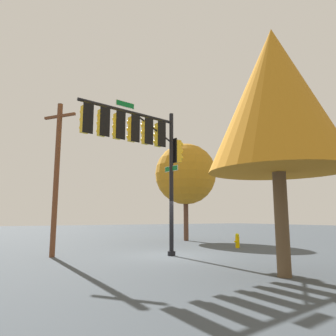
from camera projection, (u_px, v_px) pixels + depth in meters
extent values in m
plane|color=#3D444B|center=(172.00, 256.00, 14.50)|extent=(120.00, 120.00, 0.00)
cylinder|color=black|center=(171.00, 182.00, 15.03)|extent=(0.20, 0.20, 6.82)
cylinder|color=black|center=(172.00, 253.00, 14.51)|extent=(0.36, 0.36, 0.20)
cylinder|color=black|center=(130.00, 112.00, 13.95)|extent=(4.83, 0.92, 0.14)
cylinder|color=black|center=(154.00, 128.00, 14.72)|extent=(2.21, 0.44, 1.07)
cube|color=yellow|center=(159.00, 135.00, 14.90)|extent=(0.36, 0.39, 1.10)
cube|color=black|center=(162.00, 134.00, 14.74)|extent=(0.44, 0.09, 1.22)
sphere|color=#FF2018|center=(157.00, 129.00, 15.11)|extent=(0.22, 0.22, 0.22)
cylinder|color=yellow|center=(156.00, 128.00, 15.16)|extent=(0.25, 0.17, 0.23)
sphere|color=#855607|center=(157.00, 136.00, 15.06)|extent=(0.22, 0.22, 0.22)
cylinder|color=yellow|center=(156.00, 135.00, 15.11)|extent=(0.25, 0.17, 0.23)
sphere|color=#0B621E|center=(157.00, 143.00, 15.00)|extent=(0.22, 0.22, 0.22)
cylinder|color=yellow|center=(156.00, 142.00, 15.06)|extent=(0.25, 0.17, 0.23)
cube|color=yellow|center=(147.00, 132.00, 14.42)|extent=(0.36, 0.39, 1.10)
cube|color=black|center=(149.00, 131.00, 14.27)|extent=(0.44, 0.09, 1.22)
sphere|color=#FF2018|center=(144.00, 126.00, 14.63)|extent=(0.22, 0.22, 0.22)
cylinder|color=yellow|center=(144.00, 125.00, 14.69)|extent=(0.25, 0.17, 0.23)
sphere|color=#855607|center=(144.00, 133.00, 14.58)|extent=(0.22, 0.22, 0.22)
cylinder|color=yellow|center=(143.00, 132.00, 14.64)|extent=(0.25, 0.17, 0.23)
sphere|color=#0B621E|center=(144.00, 140.00, 14.53)|extent=(0.22, 0.22, 0.22)
cylinder|color=yellow|center=(143.00, 139.00, 14.58)|extent=(0.25, 0.17, 0.23)
cube|color=yellow|center=(133.00, 129.00, 13.95)|extent=(0.38, 0.41, 1.10)
cube|color=black|center=(136.00, 128.00, 13.80)|extent=(0.44, 0.12, 1.22)
sphere|color=#FF2018|center=(131.00, 123.00, 14.15)|extent=(0.22, 0.22, 0.22)
cylinder|color=yellow|center=(130.00, 122.00, 14.21)|extent=(0.25, 0.18, 0.23)
sphere|color=#855607|center=(130.00, 130.00, 14.10)|extent=(0.22, 0.22, 0.22)
cylinder|color=yellow|center=(130.00, 129.00, 14.15)|extent=(0.25, 0.18, 0.23)
sphere|color=#0B621E|center=(130.00, 137.00, 14.05)|extent=(0.22, 0.22, 0.22)
cylinder|color=yellow|center=(130.00, 137.00, 14.10)|extent=(0.25, 0.18, 0.23)
cube|color=yellow|center=(118.00, 126.00, 13.48)|extent=(0.37, 0.41, 1.10)
cube|color=black|center=(121.00, 125.00, 13.32)|extent=(0.44, 0.11, 1.22)
sphere|color=#FF2018|center=(116.00, 120.00, 13.68)|extent=(0.22, 0.22, 0.22)
cylinder|color=yellow|center=(115.00, 119.00, 13.73)|extent=(0.25, 0.18, 0.23)
sphere|color=#855607|center=(116.00, 127.00, 13.63)|extent=(0.22, 0.22, 0.22)
cylinder|color=yellow|center=(115.00, 126.00, 13.68)|extent=(0.25, 0.18, 0.23)
sphere|color=#0B621E|center=(116.00, 135.00, 13.57)|extent=(0.22, 0.22, 0.22)
cylinder|color=yellow|center=(115.00, 134.00, 13.63)|extent=(0.25, 0.18, 0.23)
cube|color=yellow|center=(103.00, 123.00, 13.00)|extent=(0.37, 0.41, 1.10)
cube|color=black|center=(105.00, 122.00, 12.85)|extent=(0.44, 0.11, 1.22)
sphere|color=#FF2018|center=(101.00, 116.00, 13.21)|extent=(0.22, 0.22, 0.22)
cylinder|color=yellow|center=(100.00, 115.00, 13.26)|extent=(0.25, 0.17, 0.23)
sphere|color=#855607|center=(100.00, 124.00, 13.15)|extent=(0.22, 0.22, 0.22)
cylinder|color=yellow|center=(100.00, 123.00, 13.21)|extent=(0.25, 0.17, 0.23)
sphere|color=#0B621E|center=(100.00, 132.00, 13.10)|extent=(0.22, 0.22, 0.22)
cylinder|color=yellow|center=(99.00, 131.00, 13.15)|extent=(0.25, 0.17, 0.23)
cube|color=yellow|center=(86.00, 119.00, 12.53)|extent=(0.38, 0.41, 1.10)
cube|color=black|center=(88.00, 118.00, 12.38)|extent=(0.44, 0.12, 1.22)
sphere|color=#FF2018|center=(84.00, 112.00, 12.73)|extent=(0.22, 0.22, 0.22)
cylinder|color=yellow|center=(83.00, 111.00, 12.78)|extent=(0.25, 0.18, 0.23)
sphere|color=#855607|center=(83.00, 120.00, 12.67)|extent=(0.22, 0.22, 0.22)
cylinder|color=yellow|center=(83.00, 119.00, 12.73)|extent=(0.25, 0.18, 0.23)
sphere|color=#0B621E|center=(83.00, 128.00, 12.62)|extent=(0.22, 0.22, 0.22)
cylinder|color=yellow|center=(82.00, 128.00, 12.67)|extent=(0.25, 0.18, 0.23)
cube|color=gold|center=(177.00, 151.00, 15.49)|extent=(0.41, 0.37, 1.10)
cube|color=black|center=(174.00, 151.00, 15.37)|extent=(0.11, 0.44, 1.22)
sphere|color=#FF2018|center=(180.00, 145.00, 15.67)|extent=(0.22, 0.22, 0.22)
cylinder|color=gold|center=(181.00, 144.00, 15.72)|extent=(0.18, 0.25, 0.23)
sphere|color=#855607|center=(180.00, 152.00, 15.62)|extent=(0.22, 0.22, 0.22)
cylinder|color=gold|center=(181.00, 151.00, 15.67)|extent=(0.18, 0.25, 0.23)
sphere|color=#0B621E|center=(180.00, 159.00, 15.57)|extent=(0.22, 0.22, 0.22)
cylinder|color=gold|center=(181.00, 158.00, 15.61)|extent=(0.18, 0.25, 0.23)
cube|color=white|center=(125.00, 104.00, 13.84)|extent=(0.93, 0.17, 0.26)
cube|color=#0B6728|center=(125.00, 104.00, 13.84)|extent=(0.89, 0.17, 0.22)
cube|color=white|center=(171.00, 169.00, 15.13)|extent=(0.17, 0.93, 0.26)
cube|color=#12712E|center=(171.00, 169.00, 15.13)|extent=(0.17, 0.89, 0.22)
cylinder|color=brown|center=(56.00, 178.00, 14.51)|extent=(0.24, 0.24, 7.12)
cube|color=brown|center=(60.00, 116.00, 14.97)|extent=(1.16, 1.52, 0.12)
cylinder|color=#ECB503|center=(237.00, 242.00, 18.31)|extent=(0.24, 0.24, 0.65)
sphere|color=yellow|center=(237.00, 235.00, 18.37)|extent=(0.22, 0.22, 0.22)
cylinder|color=#EFC402|center=(235.00, 242.00, 18.24)|extent=(0.12, 0.10, 0.10)
cylinder|color=brown|center=(282.00, 223.00, 9.53)|extent=(0.41, 0.41, 3.14)
cone|color=#BF791C|center=(275.00, 98.00, 10.16)|extent=(4.37, 4.37, 4.86)
cylinder|color=brown|center=(186.00, 220.00, 24.13)|extent=(0.37, 0.37, 3.10)
sphere|color=#BB7C1C|center=(186.00, 174.00, 24.69)|extent=(4.77, 4.77, 4.77)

